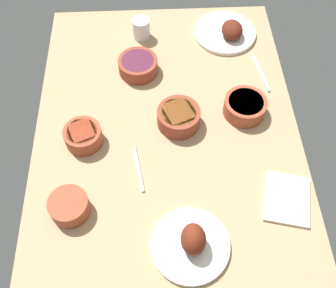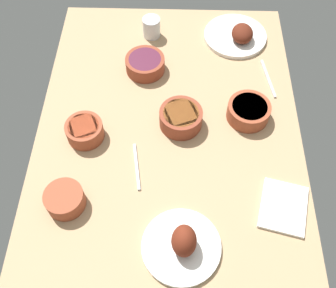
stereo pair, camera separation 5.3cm
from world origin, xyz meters
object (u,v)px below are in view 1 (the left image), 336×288
(water_tumbler, at_px, (141,28))
(fork_loose, at_px, (138,168))
(plate_far_side, at_px, (191,243))
(bowl_sauce, at_px, (83,136))
(bowl_cream, at_px, (69,206))
(bowl_pasta, at_px, (245,106))
(plate_near_viewer, at_px, (227,32))
(spoon_loose, at_px, (261,73))
(folded_napkin, at_px, (287,199))
(bowl_soup, at_px, (179,117))
(bowl_onions, at_px, (138,65))

(water_tumbler, bearing_deg, fork_loose, 178.36)
(plate_far_side, xyz_separation_m, bowl_sauce, (0.38, 0.33, 0.00))
(bowl_cream, distance_m, bowl_pasta, 0.67)
(plate_near_viewer, relative_size, spoon_loose, 1.36)
(bowl_sauce, relative_size, folded_napkin, 0.75)
(bowl_pasta, bearing_deg, bowl_cream, 121.07)
(bowl_sauce, height_order, spoon_loose, bowl_sauce)
(folded_napkin, relative_size, spoon_loose, 0.90)
(bowl_soup, distance_m, bowl_onions, 0.28)
(water_tumbler, relative_size, fork_loose, 0.48)
(plate_near_viewer, distance_m, bowl_soup, 0.48)
(bowl_onions, relative_size, folded_napkin, 0.88)
(plate_far_side, relative_size, bowl_pasta, 1.56)
(plate_near_viewer, xyz_separation_m, bowl_pasta, (-0.39, -0.01, 0.01))
(fork_loose, bearing_deg, plate_near_viewer, 139.69)
(bowl_cream, bearing_deg, water_tumbler, -16.47)
(bowl_soup, relative_size, spoon_loose, 0.79)
(bowl_cream, bearing_deg, plate_far_side, -109.84)
(folded_napkin, bearing_deg, bowl_cream, 90.41)
(bowl_soup, xyz_separation_m, bowl_sauce, (-0.06, 0.32, -0.00))
(bowl_sauce, height_order, folded_napkin, bowl_sauce)
(bowl_pasta, bearing_deg, fork_loose, 119.81)
(plate_near_viewer, relative_size, bowl_pasta, 1.71)
(plate_far_side, height_order, bowl_onions, plate_far_side)
(bowl_pasta, relative_size, spoon_loose, 0.80)
(bowl_onions, height_order, water_tumbler, water_tumbler)
(bowl_onions, distance_m, folded_napkin, 0.72)
(bowl_sauce, xyz_separation_m, bowl_pasta, (0.10, -0.55, -0.00))
(bowl_onions, bearing_deg, plate_far_side, -168.05)
(plate_far_side, xyz_separation_m, folded_napkin, (0.13, -0.30, -0.02))
(plate_far_side, height_order, bowl_sauce, plate_far_side)
(spoon_loose, bearing_deg, plate_far_side, 144.47)
(bowl_soup, relative_size, folded_napkin, 0.88)
(plate_far_side, xyz_separation_m, bowl_onions, (0.69, 0.15, 0.00))
(bowl_soup, height_order, bowl_cream, bowl_soup)
(plate_near_viewer, relative_size, bowl_soup, 1.71)
(bowl_sauce, distance_m, fork_loose, 0.22)
(plate_far_side, height_order, bowl_pasta, plate_far_side)
(fork_loose, bearing_deg, spoon_loose, 120.77)
(bowl_onions, distance_m, bowl_pasta, 0.43)
(plate_far_side, bearing_deg, spoon_loose, -25.81)
(plate_far_side, xyz_separation_m, spoon_loose, (0.65, -0.32, -0.03))
(bowl_soup, bearing_deg, bowl_pasta, -81.00)
(bowl_pasta, relative_size, folded_napkin, 0.88)
(bowl_sauce, bearing_deg, bowl_onions, -30.52)
(plate_far_side, relative_size, bowl_sauce, 1.83)
(bowl_pasta, height_order, water_tumbler, water_tumbler)
(plate_near_viewer, bearing_deg, bowl_soup, 152.48)
(bowl_onions, bearing_deg, spoon_loose, -94.36)
(plate_far_side, xyz_separation_m, water_tumbler, (0.88, 0.13, 0.01))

